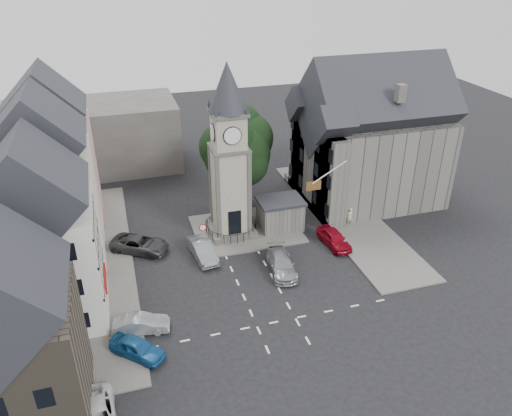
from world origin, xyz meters
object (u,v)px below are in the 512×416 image
object	(u,v)px
pedestrian	(349,217)
clock_tower	(229,154)
car_east_red	(334,238)
car_west_blue	(137,348)
stone_shelter	(280,214)

from	to	relation	value
pedestrian	clock_tower	bearing A→B (deg)	-12.90
car_east_red	clock_tower	bearing A→B (deg)	143.83
clock_tower	car_west_blue	distance (m)	18.77
clock_tower	pedestrian	bearing A→B (deg)	-9.99
car_east_red	car_west_blue	bearing A→B (deg)	-159.88
stone_shelter	pedestrian	xyz separation A→B (m)	(6.70, -1.53, -0.59)
clock_tower	car_east_red	xyz separation A→B (m)	(8.50, -4.99, -7.38)
car_west_blue	car_east_red	bearing A→B (deg)	-20.97
clock_tower	stone_shelter	distance (m)	8.15
stone_shelter	car_east_red	size ratio (longest dim) A/B	0.99
clock_tower	stone_shelter	xyz separation A→B (m)	(4.80, -0.49, -6.57)
stone_shelter	pedestrian	world-z (taller)	stone_shelter
clock_tower	stone_shelter	size ratio (longest dim) A/B	3.78
car_west_blue	pedestrian	xyz separation A→B (m)	(21.56, 11.97, 0.27)
clock_tower	pedestrian	size ratio (longest dim) A/B	8.51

